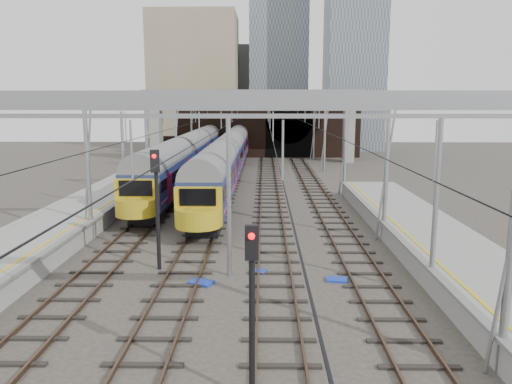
{
  "coord_description": "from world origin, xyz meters",
  "views": [
    {
      "loc": [
        1.5,
        -19.1,
        7.52
      ],
      "look_at": [
        1.05,
        9.69,
        2.4
      ],
      "focal_mm": 35.0,
      "sensor_mm": 36.0,
      "label": 1
    }
  ],
  "objects_px": {
    "train_main": "(233,149)",
    "train_second": "(192,153)",
    "signal_near_left": "(157,196)",
    "signal_near_centre": "(252,292)"
  },
  "relations": [
    {
      "from": "train_main",
      "to": "signal_near_left",
      "type": "bearing_deg",
      "value": -92.15
    },
    {
      "from": "signal_near_centre",
      "to": "train_main",
      "type": "bearing_deg",
      "value": 92.96
    },
    {
      "from": "train_main",
      "to": "train_second",
      "type": "xyz_separation_m",
      "value": [
        -4.0,
        -4.76,
        0.01
      ]
    },
    {
      "from": "train_second",
      "to": "signal_near_left",
      "type": "xyz_separation_m",
      "value": [
        2.7,
        -29.78,
        1.03
      ]
    },
    {
      "from": "train_second",
      "to": "signal_near_centre",
      "type": "height_order",
      "value": "signal_near_centre"
    },
    {
      "from": "train_second",
      "to": "signal_near_centre",
      "type": "distance_m",
      "value": 40.66
    },
    {
      "from": "signal_near_left",
      "to": "signal_near_centre",
      "type": "distance_m",
      "value": 11.19
    },
    {
      "from": "train_main",
      "to": "train_second",
      "type": "relative_size",
      "value": 1.33
    },
    {
      "from": "train_main",
      "to": "train_second",
      "type": "distance_m",
      "value": 6.22
    },
    {
      "from": "train_main",
      "to": "signal_near_centre",
      "type": "xyz_separation_m",
      "value": [
        3.22,
        -44.78,
        0.57
      ]
    }
  ]
}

